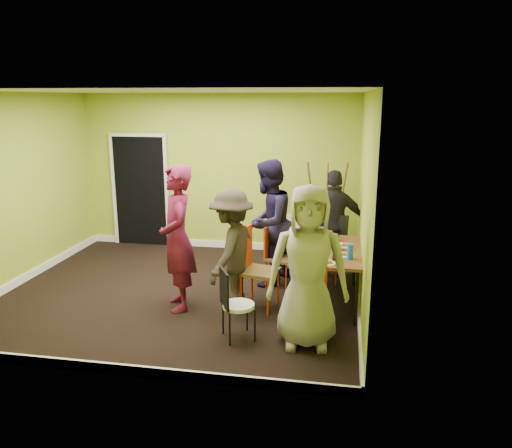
# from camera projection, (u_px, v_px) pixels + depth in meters

# --- Properties ---
(ground) EXTENTS (5.00, 5.00, 0.00)m
(ground) POSITION_uv_depth(u_px,v_px,m) (182.00, 292.00, 7.19)
(ground) COLOR black
(ground) RESTS_ON ground
(room_walls) EXTENTS (5.04, 4.54, 2.82)m
(room_walls) POSITION_uv_depth(u_px,v_px,m) (179.00, 225.00, 6.99)
(room_walls) COLOR #8FA52A
(room_walls) RESTS_ON ground
(dining_table) EXTENTS (0.90, 1.50, 0.75)m
(dining_table) POSITION_uv_depth(u_px,v_px,m) (327.00, 253.00, 6.68)
(dining_table) COLOR black
(dining_table) RESTS_ON ground
(chair_left_far) EXTENTS (0.46, 0.46, 0.91)m
(chair_left_far) POSITION_uv_depth(u_px,v_px,m) (276.00, 252.00, 7.33)
(chair_left_far) COLOR #EA4316
(chair_left_far) RESTS_ON ground
(chair_left_near) EXTENTS (0.53, 0.53, 1.08)m
(chair_left_near) POSITION_uv_depth(u_px,v_px,m) (253.00, 263.00, 6.54)
(chair_left_near) COLOR #EA4316
(chair_left_near) RESTS_ON ground
(chair_back_end) EXTENTS (0.50, 0.56, 0.98)m
(chair_back_end) POSITION_uv_depth(u_px,v_px,m) (333.00, 234.00, 7.63)
(chair_back_end) COLOR #EA4316
(chair_back_end) RESTS_ON ground
(chair_front_end) EXTENTS (0.41, 0.41, 0.97)m
(chair_front_end) POSITION_uv_depth(u_px,v_px,m) (310.00, 290.00, 5.81)
(chair_front_end) COLOR #EA4316
(chair_front_end) RESTS_ON ground
(chair_bentwood) EXTENTS (0.45, 0.44, 0.85)m
(chair_bentwood) POSITION_uv_depth(u_px,v_px,m) (233.00, 301.00, 5.69)
(chair_bentwood) COLOR black
(chair_bentwood) RESTS_ON ground
(easel) EXTENTS (0.69, 0.64, 1.71)m
(easel) POSITION_uv_depth(u_px,v_px,m) (326.00, 212.00, 8.39)
(easel) COLOR brown
(easel) RESTS_ON ground
(plate_near_left) EXTENTS (0.25, 0.25, 0.01)m
(plate_near_left) POSITION_uv_depth(u_px,v_px,m) (310.00, 239.00, 7.10)
(plate_near_left) COLOR white
(plate_near_left) RESTS_ON dining_table
(plate_near_right) EXTENTS (0.21, 0.21, 0.01)m
(plate_near_right) POSITION_uv_depth(u_px,v_px,m) (305.00, 256.00, 6.35)
(plate_near_right) COLOR white
(plate_near_right) RESTS_ON dining_table
(plate_far_back) EXTENTS (0.24, 0.24, 0.01)m
(plate_far_back) POSITION_uv_depth(u_px,v_px,m) (325.00, 237.00, 7.24)
(plate_far_back) COLOR white
(plate_far_back) RESTS_ON dining_table
(plate_far_front) EXTENTS (0.22, 0.22, 0.01)m
(plate_far_front) POSITION_uv_depth(u_px,v_px,m) (326.00, 263.00, 6.08)
(plate_far_front) COLOR white
(plate_far_front) RESTS_ON dining_table
(plate_wall_back) EXTENTS (0.22, 0.22, 0.01)m
(plate_wall_back) POSITION_uv_depth(u_px,v_px,m) (344.00, 246.00, 6.78)
(plate_wall_back) COLOR white
(plate_wall_back) RESTS_ON dining_table
(plate_wall_front) EXTENTS (0.23, 0.23, 0.01)m
(plate_wall_front) POSITION_uv_depth(u_px,v_px,m) (341.00, 255.00, 6.39)
(plate_wall_front) COLOR white
(plate_wall_front) RESTS_ON dining_table
(thermos) EXTENTS (0.07, 0.07, 0.21)m
(thermos) POSITION_uv_depth(u_px,v_px,m) (329.00, 241.00, 6.70)
(thermos) COLOR white
(thermos) RESTS_ON dining_table
(blue_bottle) EXTENTS (0.08, 0.08, 0.20)m
(blue_bottle) POSITION_uv_depth(u_px,v_px,m) (350.00, 251.00, 6.24)
(blue_bottle) COLOR blue
(blue_bottle) RESTS_ON dining_table
(orange_bottle) EXTENTS (0.03, 0.03, 0.08)m
(orange_bottle) POSITION_uv_depth(u_px,v_px,m) (323.00, 242.00, 6.83)
(orange_bottle) COLOR #EA4316
(orange_bottle) RESTS_ON dining_table
(glass_mid) EXTENTS (0.06, 0.06, 0.09)m
(glass_mid) POSITION_uv_depth(u_px,v_px,m) (319.00, 241.00, 6.90)
(glass_mid) COLOR black
(glass_mid) RESTS_ON dining_table
(glass_back) EXTENTS (0.06, 0.06, 0.10)m
(glass_back) POSITION_uv_depth(u_px,v_px,m) (337.00, 237.00, 7.06)
(glass_back) COLOR black
(glass_back) RESTS_ON dining_table
(glass_front) EXTENTS (0.06, 0.06, 0.10)m
(glass_front) POSITION_uv_depth(u_px,v_px,m) (335.00, 256.00, 6.22)
(glass_front) COLOR black
(glass_front) RESTS_ON dining_table
(cup_a) EXTENTS (0.13, 0.13, 0.10)m
(cup_a) POSITION_uv_depth(u_px,v_px,m) (310.00, 249.00, 6.49)
(cup_a) COLOR white
(cup_a) RESTS_ON dining_table
(cup_b) EXTENTS (0.10, 0.10, 0.09)m
(cup_b) POSITION_uv_depth(u_px,v_px,m) (339.00, 247.00, 6.62)
(cup_b) COLOR white
(cup_b) RESTS_ON dining_table
(person_standing) EXTENTS (0.71, 0.82, 1.91)m
(person_standing) POSITION_uv_depth(u_px,v_px,m) (177.00, 238.00, 6.44)
(person_standing) COLOR #5B0F2D
(person_standing) RESTS_ON ground
(person_left_far) EXTENTS (0.91, 1.05, 1.86)m
(person_left_far) POSITION_uv_depth(u_px,v_px,m) (268.00, 223.00, 7.33)
(person_left_far) COLOR black
(person_left_far) RESTS_ON ground
(person_left_near) EXTENTS (0.78, 1.13, 1.60)m
(person_left_near) POSITION_uv_depth(u_px,v_px,m) (232.00, 251.00, 6.44)
(person_left_near) COLOR #2C241D
(person_left_near) RESTS_ON ground
(person_back_end) EXTENTS (1.04, 0.60, 1.66)m
(person_back_end) POSITION_uv_depth(u_px,v_px,m) (334.00, 224.00, 7.69)
(person_back_end) COLOR black
(person_back_end) RESTS_ON ground
(person_front_end) EXTENTS (0.95, 0.67, 1.83)m
(person_front_end) POSITION_uv_depth(u_px,v_px,m) (308.00, 267.00, 5.46)
(person_front_end) COLOR gray
(person_front_end) RESTS_ON ground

